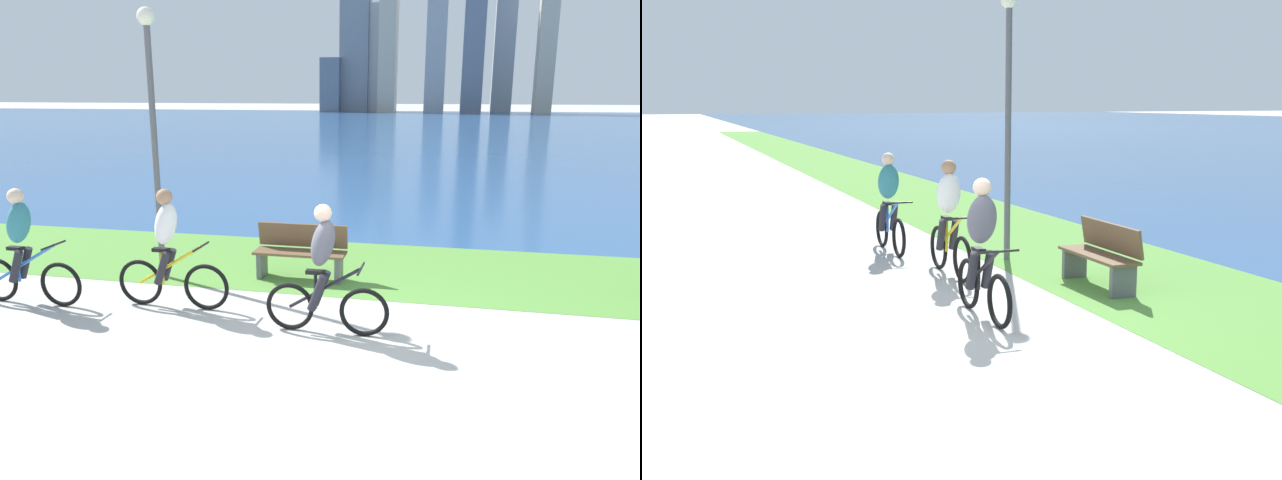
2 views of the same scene
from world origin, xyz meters
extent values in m
plane|color=#B2AFA8|center=(0.00, 0.00, 0.00)|extent=(300.00, 300.00, 0.00)
cube|color=#59933D|center=(0.00, 3.75, 0.00)|extent=(120.00, 3.34, 0.01)
torus|color=black|center=(0.33, 0.75, 0.32)|extent=(0.63, 0.06, 0.63)
torus|color=black|center=(-0.63, 0.75, 0.32)|extent=(0.63, 0.06, 0.63)
cylinder|color=black|center=(-0.18, 0.75, 0.60)|extent=(0.94, 0.04, 0.60)
cylinder|color=black|center=(-0.30, 0.75, 0.55)|extent=(0.04, 0.04, 0.47)
cube|color=black|center=(-0.30, 0.75, 0.80)|extent=(0.24, 0.10, 0.05)
cylinder|color=black|center=(0.28, 0.75, 0.88)|extent=(0.03, 0.52, 0.03)
ellipsoid|color=#595966|center=(-0.20, 0.75, 1.18)|extent=(0.40, 0.36, 0.65)
sphere|color=beige|center=(-0.20, 0.75, 1.56)|extent=(0.22, 0.22, 0.22)
cylinder|color=#26262D|center=(-0.25, 0.85, 0.56)|extent=(0.27, 0.11, 0.49)
cylinder|color=#26262D|center=(-0.25, 0.65, 0.56)|extent=(0.27, 0.11, 0.49)
torus|color=black|center=(-1.97, 1.19, 0.34)|extent=(0.67, 0.06, 0.67)
torus|color=black|center=(-2.98, 1.19, 0.34)|extent=(0.67, 0.06, 0.67)
cylinder|color=gold|center=(-2.50, 1.19, 0.63)|extent=(0.98, 0.04, 0.62)
cylinder|color=gold|center=(-2.63, 1.19, 0.58)|extent=(0.04, 0.04, 0.49)
cube|color=black|center=(-2.63, 1.19, 0.84)|extent=(0.24, 0.10, 0.05)
cylinder|color=black|center=(-2.02, 1.19, 0.92)|extent=(0.03, 0.52, 0.03)
ellipsoid|color=white|center=(-2.53, 1.19, 1.22)|extent=(0.40, 0.36, 0.65)
sphere|color=#A57A59|center=(-2.53, 1.19, 1.60)|extent=(0.22, 0.22, 0.22)
cylinder|color=#26262D|center=(-2.58, 1.29, 0.60)|extent=(0.27, 0.11, 0.49)
cylinder|color=#26262D|center=(-2.58, 1.09, 0.60)|extent=(0.27, 0.11, 0.49)
torus|color=black|center=(-4.06, 0.87, 0.33)|extent=(0.65, 0.06, 0.65)
torus|color=black|center=(-5.10, 0.87, 0.33)|extent=(0.65, 0.06, 0.65)
cylinder|color=blue|center=(-4.60, 0.87, 0.62)|extent=(1.01, 0.04, 0.62)
cylinder|color=blue|center=(-4.73, 0.87, 0.57)|extent=(0.04, 0.04, 0.48)
cube|color=black|center=(-4.73, 0.87, 0.82)|extent=(0.24, 0.10, 0.05)
cylinder|color=black|center=(-4.11, 0.87, 0.90)|extent=(0.03, 0.52, 0.03)
ellipsoid|color=teal|center=(-4.63, 0.87, 1.20)|extent=(0.40, 0.36, 0.65)
sphere|color=beige|center=(-4.63, 0.87, 1.58)|extent=(0.22, 0.22, 0.22)
cylinder|color=#26262D|center=(-4.68, 0.97, 0.58)|extent=(0.27, 0.11, 0.49)
cylinder|color=#26262D|center=(-4.68, 0.77, 0.58)|extent=(0.27, 0.11, 0.49)
cube|color=brown|center=(-1.04, 2.84, 0.45)|extent=(1.50, 0.45, 0.04)
cube|color=brown|center=(-1.04, 3.04, 0.70)|extent=(1.50, 0.11, 0.40)
cube|color=#595960|center=(-0.39, 2.84, 0.23)|extent=(0.08, 0.37, 0.45)
cube|color=#595960|center=(-1.69, 2.84, 0.23)|extent=(0.08, 0.37, 0.45)
cylinder|color=#595960|center=(-3.31, 2.49, 2.00)|extent=(0.10, 0.10, 4.00)
camera|label=1|loc=(1.30, -6.16, 3.00)|focal=33.21mm
camera|label=2|loc=(8.30, -2.77, 2.56)|focal=44.47mm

